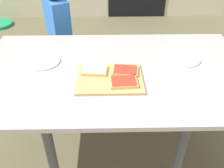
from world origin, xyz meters
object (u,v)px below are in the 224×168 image
object	(u,v)px
pizza_slice_far_left	(94,70)
plate_white_left	(42,61)
pizza_slice_far_right	(125,70)
cutting_board	(110,79)
pizza_slice_near_right	(124,82)
plate_white_right	(182,58)
dining_table	(114,79)
child_left	(59,31)

from	to	relation	value
pizza_slice_far_left	plate_white_left	world-z (taller)	pizza_slice_far_left
pizza_slice_far_right	plate_white_left	world-z (taller)	pizza_slice_far_right
cutting_board	pizza_slice_far_left	distance (m)	0.10
pizza_slice_near_right	plate_white_right	distance (m)	0.46
pizza_slice_far_left	dining_table	bearing A→B (deg)	20.67
pizza_slice_near_right	child_left	bearing A→B (deg)	118.15
pizza_slice_far_left	pizza_slice_far_right	distance (m)	0.17
cutting_board	child_left	distance (m)	0.96
cutting_board	plate_white_left	world-z (taller)	cutting_board
cutting_board	child_left	xyz separation A→B (m)	(-0.42, 0.86, -0.10)
cutting_board	plate_white_left	bearing A→B (deg)	154.46
pizza_slice_near_right	plate_white_left	bearing A→B (deg)	152.58
pizza_slice_far_right	plate_white_left	xyz separation A→B (m)	(-0.49, 0.14, -0.02)
pizza_slice_far_left	child_left	world-z (taller)	child_left
pizza_slice_far_right	plate_white_right	distance (m)	0.39
pizza_slice_near_right	plate_white_left	xyz separation A→B (m)	(-0.47, 0.24, -0.02)
cutting_board	pizza_slice_far_right	xyz separation A→B (m)	(0.09, 0.05, 0.02)
cutting_board	pizza_slice_far_right	bearing A→B (deg)	31.93
dining_table	plate_white_left	distance (m)	0.44
pizza_slice_far_left	pizza_slice_near_right	distance (m)	0.19
dining_table	pizza_slice_far_left	world-z (taller)	pizza_slice_far_left
pizza_slice_far_left	plate_white_left	distance (m)	0.34
child_left	plate_white_right	bearing A→B (deg)	-36.92
pizza_slice_far_right	child_left	xyz separation A→B (m)	(-0.50, 0.80, -0.12)
pizza_slice_near_right	plate_white_right	xyz separation A→B (m)	(0.37, 0.26, -0.02)
pizza_slice_far_left	pizza_slice_far_right	bearing A→B (deg)	-2.97
pizza_slice_far_left	plate_white_right	size ratio (longest dim) A/B	0.68
dining_table	pizza_slice_far_right	bearing A→B (deg)	-41.76
plate_white_right	cutting_board	bearing A→B (deg)	-154.44
cutting_board	child_left	bearing A→B (deg)	115.90
pizza_slice_near_right	dining_table	bearing A→B (deg)	104.90
cutting_board	pizza_slice_far_right	world-z (taller)	pizza_slice_far_right
plate_white_left	pizza_slice_near_right	bearing A→B (deg)	-27.42
pizza_slice_far_right	plate_white_right	size ratio (longest dim) A/B	0.70
plate_white_right	plate_white_left	bearing A→B (deg)	-178.63
pizza_slice_far_left	plate_white_right	world-z (taller)	pizza_slice_far_left
pizza_slice_far_left	child_left	xyz separation A→B (m)	(-0.33, 0.79, -0.12)
plate_white_right	plate_white_left	size ratio (longest dim) A/B	1.00
dining_table	child_left	xyz separation A→B (m)	(-0.44, 0.75, -0.02)
pizza_slice_near_right	plate_white_left	distance (m)	0.53
pizza_slice_near_right	child_left	distance (m)	1.04
pizza_slice_far_right	pizza_slice_near_right	xyz separation A→B (m)	(-0.01, -0.11, 0.00)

